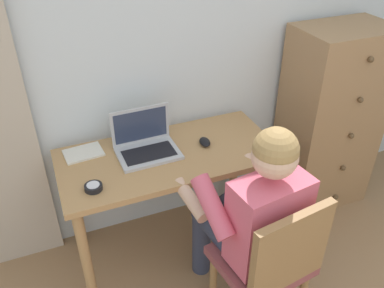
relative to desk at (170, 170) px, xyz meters
name	(u,v)px	position (x,y,z in m)	size (l,w,h in m)	color
wall_back	(184,41)	(0.24, 0.36, 0.62)	(4.80, 0.05, 2.50)	silver
desk	(170,170)	(0.00, 0.00, 0.00)	(1.24, 0.59, 0.75)	tan
dresser	(329,120)	(1.21, 0.10, 0.02)	(0.61, 0.45, 1.30)	#9E754C
chair	(270,262)	(0.25, -0.72, -0.13)	(0.47, 0.45, 0.89)	brown
person_seated	(251,211)	(0.23, -0.53, 0.05)	(0.58, 0.62, 1.21)	#33384C
laptop	(146,143)	(-0.11, 0.07, 0.17)	(0.34, 0.26, 0.24)	#B7BABF
computer_mouse	(205,142)	(0.23, 0.01, 0.13)	(0.06, 0.10, 0.03)	black
desk_clock	(93,187)	(-0.45, -0.16, 0.13)	(0.09, 0.09, 0.03)	black
notebook_pad	(83,153)	(-0.45, 0.18, 0.12)	(0.21, 0.15, 0.01)	silver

